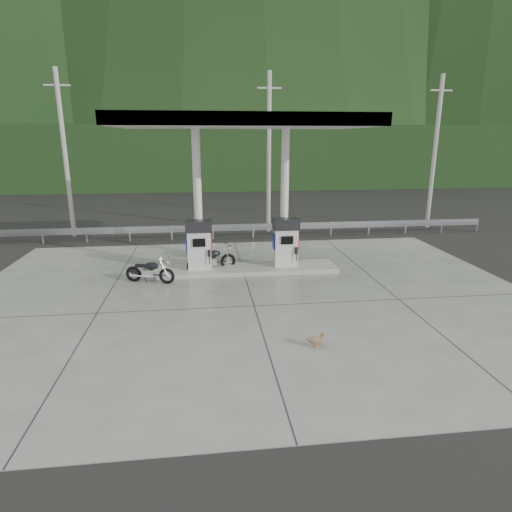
{
  "coord_description": "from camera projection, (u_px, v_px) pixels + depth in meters",
  "views": [
    {
      "loc": [
        -1.37,
        -12.73,
        4.83
      ],
      "look_at": [
        0.3,
        1.0,
        1.0
      ],
      "focal_mm": 30.0,
      "sensor_mm": 36.0,
      "label": 1
    }
  ],
  "objects": [
    {
      "name": "gas_pump_left",
      "position": [
        199.0,
        245.0,
        15.55
      ],
      "size": [
        0.95,
        0.55,
        1.8
      ],
      "primitive_type": null,
      "color": "silver",
      "rests_on": "pump_island"
    },
    {
      "name": "road",
      "position": [
        229.0,
        225.0,
        24.63
      ],
      "size": [
        60.0,
        7.0,
        0.01
      ],
      "primitive_type": "cube",
      "color": "black",
      "rests_on": "ground"
    },
    {
      "name": "forested_hills",
      "position": [
        211.0,
        168.0,
        71.03
      ],
      "size": [
        100.0,
        40.0,
        140.0
      ],
      "primitive_type": null,
      "color": "black",
      "rests_on": "ground"
    },
    {
      "name": "duck",
      "position": [
        316.0,
        341.0,
        10.15
      ],
      "size": [
        0.47,
        0.17,
        0.33
      ],
      "primitive_type": null,
      "rotation": [
        0.0,
        0.0,
        -0.11
      ],
      "color": "brown",
      "rests_on": "forecourt_apron"
    },
    {
      "name": "motorcycle_left",
      "position": [
        150.0,
        272.0,
        14.63
      ],
      "size": [
        1.74,
        1.01,
        0.79
      ],
      "primitive_type": null,
      "rotation": [
        0.0,
        0.0,
        -0.31
      ],
      "color": "black",
      "rests_on": "forecourt_apron"
    },
    {
      "name": "canopy_roof",
      "position": [
        242.0,
        121.0,
        14.59
      ],
      "size": [
        8.5,
        5.0,
        0.4
      ],
      "primitive_type": "cube",
      "color": "silver",
      "rests_on": "canopy_column_left"
    },
    {
      "name": "pump_island",
      "position": [
        243.0,
        269.0,
        16.0
      ],
      "size": [
        7.0,
        1.4,
        0.15
      ],
      "primitive_type": "cube",
      "color": "gray",
      "rests_on": "forecourt_apron"
    },
    {
      "name": "ground",
      "position": [
        250.0,
        295.0,
        13.63
      ],
      "size": [
        160.0,
        160.0,
        0.0
      ],
      "primitive_type": "plane",
      "color": "black",
      "rests_on": "ground"
    },
    {
      "name": "utility_pole_c",
      "position": [
        435.0,
        154.0,
        22.93
      ],
      "size": [
        0.22,
        0.22,
        8.0
      ],
      "primitive_type": "cylinder",
      "color": "gray",
      "rests_on": "ground"
    },
    {
      "name": "motorcycle_right",
      "position": [
        211.0,
        260.0,
        15.91
      ],
      "size": [
        1.87,
        1.07,
        0.84
      ],
      "primitive_type": null,
      "rotation": [
        0.0,
        0.0,
        0.31
      ],
      "color": "black",
      "rests_on": "forecourt_apron"
    },
    {
      "name": "utility_pole_b",
      "position": [
        269.0,
        155.0,
        21.88
      ],
      "size": [
        0.22,
        0.22,
        8.0
      ],
      "primitive_type": "cylinder",
      "color": "gray",
      "rests_on": "ground"
    },
    {
      "name": "gas_pump_right",
      "position": [
        286.0,
        242.0,
        15.92
      ],
      "size": [
        0.95,
        0.55,
        1.8
      ],
      "primitive_type": null,
      "color": "silver",
      "rests_on": "pump_island"
    },
    {
      "name": "tree_band",
      "position": [
        217.0,
        157.0,
        41.53
      ],
      "size": [
        80.0,
        6.0,
        6.0
      ],
      "primitive_type": "cube",
      "color": "black",
      "rests_on": "ground"
    },
    {
      "name": "forecourt_apron",
      "position": [
        250.0,
        294.0,
        13.63
      ],
      "size": [
        18.0,
        14.0,
        0.02
      ],
      "primitive_type": "cube",
      "color": "slate",
      "rests_on": "ground"
    },
    {
      "name": "canopy_column_right",
      "position": [
        285.0,
        198.0,
        15.88
      ],
      "size": [
        0.3,
        0.3,
        5.0
      ],
      "primitive_type": "cylinder",
      "color": "silver",
      "rests_on": "pump_island"
    },
    {
      "name": "utility_pole_a",
      "position": [
        65.0,
        156.0,
        20.72
      ],
      "size": [
        0.22,
        0.22,
        8.0
      ],
      "primitive_type": "cylinder",
      "color": "gray",
      "rests_on": "ground"
    },
    {
      "name": "canopy_column_left",
      "position": [
        198.0,
        200.0,
        15.51
      ],
      "size": [
        0.3,
        0.3,
        5.0
      ],
      "primitive_type": "cylinder",
      "color": "silver",
      "rests_on": "pump_island"
    },
    {
      "name": "guardrail",
      "position": [
        233.0,
        224.0,
        21.09
      ],
      "size": [
        26.0,
        0.16,
        1.42
      ],
      "primitive_type": null,
      "color": "gray",
      "rests_on": "ground"
    }
  ]
}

